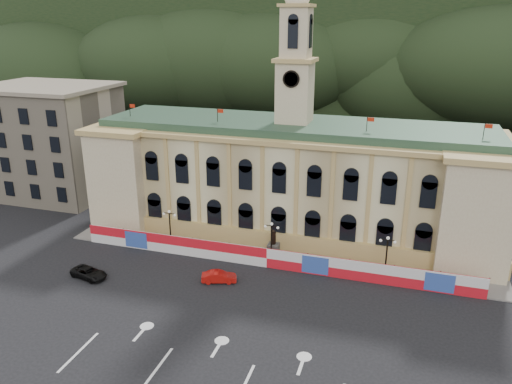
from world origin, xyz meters
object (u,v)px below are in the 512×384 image
(black_suv, at_px, (89,273))
(statue, at_px, (273,248))
(lamp_center, at_px, (271,238))
(red_sedan, at_px, (219,277))

(black_suv, bearing_deg, statue, -46.64)
(lamp_center, xyz_separation_m, red_sedan, (-4.29, -7.15, -2.41))
(lamp_center, height_order, black_suv, lamp_center)
(statue, distance_m, lamp_center, 2.14)
(black_suv, bearing_deg, lamp_center, -48.85)
(statue, height_order, black_suv, statue)
(lamp_center, bearing_deg, red_sedan, -120.96)
(red_sedan, height_order, black_suv, red_sedan)
(lamp_center, bearing_deg, black_suv, -150.89)
(red_sedan, bearing_deg, statue, -46.40)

